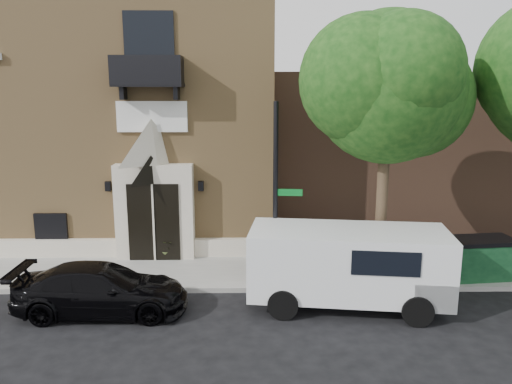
% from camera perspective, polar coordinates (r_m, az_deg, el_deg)
% --- Properties ---
extents(ground, '(120.00, 120.00, 0.00)m').
position_cam_1_polar(ground, '(14.89, -9.30, -11.35)').
color(ground, black).
rests_on(ground, ground).
extents(sidewalk, '(42.00, 3.00, 0.15)m').
position_cam_1_polar(sidewalk, '(16.13, -4.97, -9.09)').
color(sidewalk, gray).
rests_on(sidewalk, ground).
extents(church, '(12.20, 11.01, 9.30)m').
position_cam_1_polar(church, '(22.13, -14.42, 8.36)').
color(church, '#A7814F').
rests_on(church, ground).
extents(neighbour_building, '(18.00, 8.00, 6.40)m').
position_cam_1_polar(neighbour_building, '(24.72, 22.73, 4.80)').
color(neighbour_building, brown).
rests_on(neighbour_building, ground).
extents(street_tree_left, '(4.97, 4.38, 7.77)m').
position_cam_1_polar(street_tree_left, '(14.41, 15.04, 11.61)').
color(street_tree_left, '#38281C').
rests_on(street_tree_left, sidewalk).
extents(black_sedan, '(4.48, 1.84, 1.30)m').
position_cam_1_polar(black_sedan, '(13.90, -17.25, -10.57)').
color(black_sedan, black).
rests_on(black_sedan, ground).
extents(cargo_van, '(5.47, 2.75, 2.14)m').
position_cam_1_polar(cargo_van, '(13.72, 11.29, -8.11)').
color(cargo_van, white).
rests_on(cargo_van, ground).
extents(street_sign, '(0.84, 0.87, 5.31)m').
position_cam_1_polar(street_sign, '(14.31, 2.31, -0.27)').
color(street_sign, black).
rests_on(street_sign, sidewalk).
extents(fire_hydrant, '(0.44, 0.36, 0.78)m').
position_cam_1_polar(fire_hydrant, '(15.09, 5.80, -8.74)').
color(fire_hydrant, '#BD2202').
rests_on(fire_hydrant, sidewalk).
extents(dumpster, '(1.98, 1.26, 1.23)m').
position_cam_1_polar(dumpster, '(16.72, 24.35, -6.84)').
color(dumpster, '#0E331A').
rests_on(dumpster, sidewalk).
extents(planter, '(0.67, 0.60, 0.64)m').
position_cam_1_polar(planter, '(17.23, -10.17, -6.46)').
color(planter, '#536332').
rests_on(planter, sidewalk).
extents(pedestrian_near, '(0.77, 0.75, 1.78)m').
position_cam_1_polar(pedestrian_near, '(15.49, 7.31, -6.25)').
color(pedestrian_near, black).
rests_on(pedestrian_near, sidewalk).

